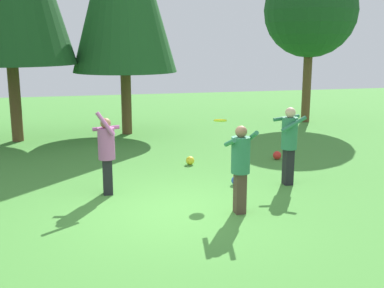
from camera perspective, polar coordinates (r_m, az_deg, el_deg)
The scene contains 9 objects.
ground_plane at distance 8.92m, azimuth -2.10°, elevation -7.97°, with size 40.00×40.00×0.00m, color #478C38.
person_thrower at distance 9.76m, azimuth -10.17°, elevation -0.65°, with size 0.56×0.52×1.74m.
person_catcher at distance 10.47m, azimuth 11.54°, elevation 0.57°, with size 0.59×0.49×1.70m.
person_bystander at distance 8.58m, azimuth 5.82°, elevation -2.15°, with size 0.50×0.57×1.62m.
frisbee at distance 9.87m, azimuth 3.39°, elevation 2.82°, with size 0.34×0.34×0.10m.
ball_yellow at distance 12.12m, azimuth -0.23°, elevation -1.98°, with size 0.22×0.22×0.22m, color yellow.
ball_blue at distance 10.48m, azimuth 5.25°, elevation -4.37°, with size 0.20×0.20×0.20m, color blue.
ball_red at distance 12.84m, azimuth 10.13°, elevation -1.34°, with size 0.23×0.23×0.23m, color red.
tree_far_right at distance 18.97m, azimuth 13.97°, elevation 15.16°, with size 3.47×3.47×5.93m.
Camera 1 is at (-1.67, -8.21, 3.07)m, focal length 44.64 mm.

